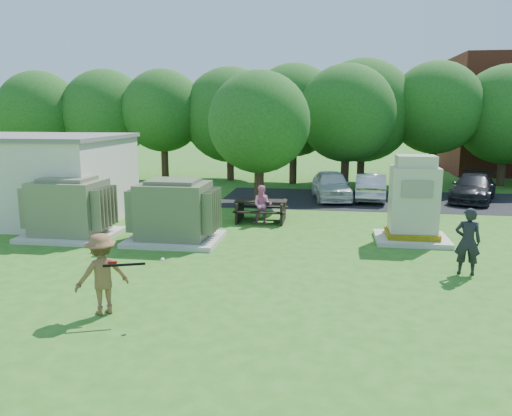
% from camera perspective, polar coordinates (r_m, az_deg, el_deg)
% --- Properties ---
extents(ground, '(120.00, 120.00, 0.00)m').
position_cam_1_polar(ground, '(12.01, -2.92, -9.72)').
color(ground, '#2D6619').
rests_on(ground, ground).
extents(parking_strip, '(20.00, 6.00, 0.01)m').
position_cam_1_polar(parking_strip, '(25.31, 19.27, 0.71)').
color(parking_strip, '#232326').
rests_on(parking_strip, ground).
extents(transformer_left, '(3.00, 2.40, 2.07)m').
position_cam_1_polar(transformer_left, '(18.12, -20.52, -0.14)').
color(transformer_left, beige).
rests_on(transformer_left, ground).
extents(transformer_right, '(3.00, 2.40, 2.07)m').
position_cam_1_polar(transformer_right, '(16.64, -9.31, -0.52)').
color(transformer_right, beige).
rests_on(transformer_right, ground).
extents(generator_cabinet, '(2.34, 1.92, 2.85)m').
position_cam_1_polar(generator_cabinet, '(17.15, 17.53, 0.40)').
color(generator_cabinet, beige).
rests_on(generator_cabinet, ground).
extents(picnic_table, '(1.99, 1.49, 0.85)m').
position_cam_1_polar(picnic_table, '(19.46, 0.59, -0.03)').
color(picnic_table, black).
rests_on(picnic_table, ground).
extents(batter, '(1.29, 1.21, 1.75)m').
position_cam_1_polar(batter, '(11.10, -17.20, -7.20)').
color(batter, brown).
rests_on(batter, ground).
extents(person_by_generator, '(0.71, 0.52, 1.79)m').
position_cam_1_polar(person_by_generator, '(14.22, 23.03, -3.53)').
color(person_by_generator, black).
rests_on(person_by_generator, ground).
extents(person_at_picnic, '(0.75, 0.60, 1.50)m').
position_cam_1_polar(person_at_picnic, '(18.97, 0.75, 0.36)').
color(person_at_picnic, pink).
rests_on(person_at_picnic, ground).
extents(car_white, '(2.23, 4.34, 1.41)m').
position_cam_1_polar(car_white, '(24.67, 8.60, 2.60)').
color(car_white, silver).
rests_on(car_white, ground).
extents(car_silver_a, '(1.63, 4.03, 1.30)m').
position_cam_1_polar(car_silver_a, '(24.95, 12.96, 2.40)').
color(car_silver_a, '#A1A1A5').
rests_on(car_silver_a, ground).
extents(car_dark, '(3.24, 4.80, 1.29)m').
position_cam_1_polar(car_dark, '(26.15, 23.58, 2.14)').
color(car_dark, black).
rests_on(car_dark, ground).
extents(batting_equipment, '(1.30, 0.35, 0.21)m').
position_cam_1_polar(batting_equipment, '(10.65, -14.43, -6.17)').
color(batting_equipment, black).
rests_on(batting_equipment, ground).
extents(tree_row, '(41.30, 13.30, 7.30)m').
position_cam_1_polar(tree_row, '(29.51, 7.76, 10.69)').
color(tree_row, '#47301E').
rests_on(tree_row, ground).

